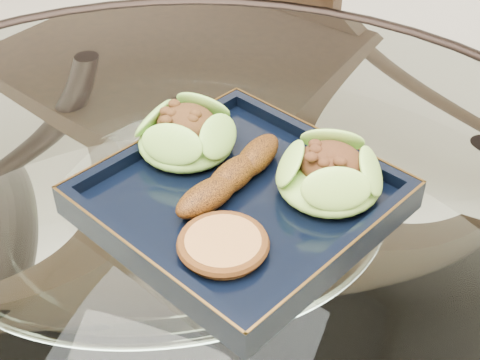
% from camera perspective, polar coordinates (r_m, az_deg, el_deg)
% --- Properties ---
extents(dining_table, '(1.13, 1.13, 0.77)m').
position_cam_1_polar(dining_table, '(0.81, -5.33, -12.45)').
color(dining_table, white).
rests_on(dining_table, ground).
extents(dining_chair, '(0.52, 0.52, 0.98)m').
position_cam_1_polar(dining_chair, '(1.28, -3.09, 6.67)').
color(dining_chair, black).
rests_on(dining_chair, ground).
extents(navy_plate, '(0.35, 0.35, 0.02)m').
position_cam_1_polar(navy_plate, '(0.69, 0.00, -1.94)').
color(navy_plate, black).
rests_on(navy_plate, dining_table).
extents(lettuce_wrap_left, '(0.14, 0.14, 0.04)m').
position_cam_1_polar(lettuce_wrap_left, '(0.74, -4.64, 3.71)').
color(lettuce_wrap_left, '#70A931').
rests_on(lettuce_wrap_left, navy_plate).
extents(lettuce_wrap_right, '(0.12, 0.12, 0.04)m').
position_cam_1_polar(lettuce_wrap_right, '(0.69, 7.62, 0.26)').
color(lettuce_wrap_right, '#6BA630').
rests_on(lettuce_wrap_right, navy_plate).
extents(roasted_plantain, '(0.07, 0.16, 0.03)m').
position_cam_1_polar(roasted_plantain, '(0.69, -0.59, 0.42)').
color(roasted_plantain, '#61300A').
rests_on(roasted_plantain, navy_plate).
extents(crumb_patty, '(0.08, 0.08, 0.01)m').
position_cam_1_polar(crumb_patty, '(0.62, -1.45, -5.58)').
color(crumb_patty, '#B2723B').
rests_on(crumb_patty, navy_plate).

